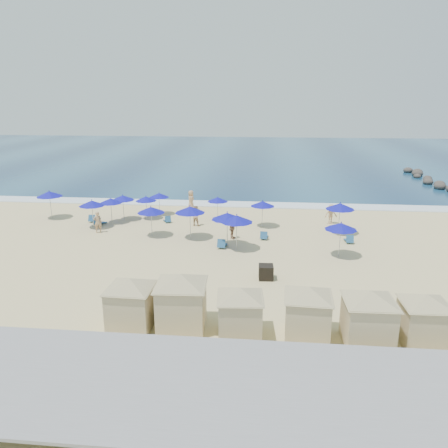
{
  "coord_description": "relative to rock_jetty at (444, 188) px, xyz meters",
  "views": [
    {
      "loc": [
        3.45,
        -27.38,
        10.37
      ],
      "look_at": [
        0.4,
        3.0,
        1.55
      ],
      "focal_mm": 35.0,
      "sensor_mm": 36.0,
      "label": 1
    }
  ],
  "objects": [
    {
      "name": "umbrella_0",
      "position": [
        -39.73,
        -16.2,
        1.86
      ],
      "size": [
        2.25,
        2.25,
        2.56
      ],
      "color": "#A5A8AD",
      "rests_on": "ground"
    },
    {
      "name": "beach_chair_2",
      "position": [
        -29.1,
        -16.47,
        -0.15
      ],
      "size": [
        0.92,
        1.24,
        0.62
      ],
      "color": "#22527D",
      "rests_on": "ground"
    },
    {
      "name": "umbrella_7",
      "position": [
        -24.86,
        -15.01,
        1.43
      ],
      "size": [
        1.82,
        1.82,
        2.07
      ],
      "color": "#A5A8AD",
      "rests_on": "ground"
    },
    {
      "name": "beach_chair_0",
      "position": [
        -35.59,
        -16.91,
        -0.12
      ],
      "size": [
        0.57,
        1.25,
        0.68
      ],
      "color": "#22527D",
      "rests_on": "ground"
    },
    {
      "name": "cabana_2",
      "position": [
        -21.6,
        -34.66,
        1.12
      ],
      "size": [
        4.11,
        4.11,
        2.59
      ],
      "color": "#CEB98D",
      "rests_on": "ground"
    },
    {
      "name": "umbrella_10",
      "position": [
        -14.82,
        -18.38,
        1.88
      ],
      "size": [
        2.27,
        2.27,
        2.58
      ],
      "color": "#A5A8AD",
      "rests_on": "ground"
    },
    {
      "name": "cabana_0",
      "position": [
        -26.71,
        -34.32,
        1.18
      ],
      "size": [
        4.29,
        4.29,
        2.69
      ],
      "color": "#CEB98D",
      "rests_on": "ground"
    },
    {
      "name": "umbrella_8",
      "position": [
        -22.61,
        -22.94,
        1.9
      ],
      "size": [
        2.29,
        2.29,
        2.61
      ],
      "color": "#A5A8AD",
      "rests_on": "ground"
    },
    {
      "name": "beachgoer_2",
      "position": [
        -23.11,
        -20.47,
        0.46
      ],
      "size": [
        0.69,
        1.04,
        1.65
      ],
      "primitive_type": "imported",
      "rotation": [
        0.0,
        0.0,
        1.24
      ],
      "color": "tan",
      "rests_on": "ground"
    },
    {
      "name": "cabana_3",
      "position": [
        -18.6,
        -34.39,
        1.16
      ],
      "size": [
        4.24,
        4.24,
        2.66
      ],
      "color": "#CEB98D",
      "rests_on": "ground"
    },
    {
      "name": "umbrella_13",
      "position": [
        -33.1,
        -16.08,
        1.63
      ],
      "size": [
        2.02,
        2.02,
        2.3
      ],
      "color": "#A5A8AD",
      "rests_on": "ground"
    },
    {
      "name": "umbrella_6",
      "position": [
        -23.33,
        -22.32,
        1.91
      ],
      "size": [
        2.3,
        2.3,
        2.62
      ],
      "color": "#A5A8AD",
      "rests_on": "ground"
    },
    {
      "name": "beachgoer_3",
      "position": [
        -15.05,
        -15.55,
        0.49
      ],
      "size": [
        1.23,
        0.89,
        1.7
      ],
      "primitive_type": "imported",
      "rotation": [
        0.0,
        0.0,
        0.26
      ],
      "color": "tan",
      "rests_on": "ground"
    },
    {
      "name": "umbrella_4",
      "position": [
        -30.39,
        -13.94,
        1.45
      ],
      "size": [
        1.84,
        1.84,
        2.09
      ],
      "color": "#A5A8AD",
      "rests_on": "ground"
    },
    {
      "name": "ground",
      "position": [
        -24.01,
        -24.9,
        -0.36
      ],
      "size": [
        160.0,
        160.0,
        0.0
      ],
      "primitive_type": "plane",
      "color": "#D3C086",
      "rests_on": "ground"
    },
    {
      "name": "beach_chair_1",
      "position": [
        -34.65,
        -17.89,
        -0.1
      ],
      "size": [
        0.81,
        1.43,
        0.74
      ],
      "color": "#22527D",
      "rests_on": "ground"
    },
    {
      "name": "ocean",
      "position": [
        -24.01,
        30.1,
        -0.33
      ],
      "size": [
        160.0,
        80.0,
        0.06
      ],
      "primitive_type": "cube",
      "color": "#0E2D4F",
      "rests_on": "ground"
    },
    {
      "name": "umbrella_12",
      "position": [
        -33.82,
        -17.13,
        1.59
      ],
      "size": [
        1.98,
        1.98,
        2.25
      ],
      "color": "#A5A8AD",
      "rests_on": "ground"
    },
    {
      "name": "beach_chair_5",
      "position": [
        -14.36,
        -20.59,
        -0.13
      ],
      "size": [
        0.56,
        1.23,
        0.67
      ],
      "color": "#22527D",
      "rests_on": "ground"
    },
    {
      "name": "beachgoer_1",
      "position": [
        -26.49,
        -17.22,
        0.49
      ],
      "size": [
        0.93,
        0.79,
        1.71
      ],
      "primitive_type": "imported",
      "rotation": [
        0.0,
        0.0,
        2.96
      ],
      "color": "tan",
      "rests_on": "ground"
    },
    {
      "name": "beach_chair_3",
      "position": [
        -23.67,
        -22.62,
        -0.11
      ],
      "size": [
        0.67,
        1.34,
        0.72
      ],
      "color": "#22527D",
      "rests_on": "ground"
    },
    {
      "name": "cabana_4",
      "position": [
        -16.04,
        -34.74,
        1.22
      ],
      "size": [
        4.41,
        4.41,
        2.77
      ],
      "color": "#CEB98D",
      "rests_on": "ground"
    },
    {
      "name": "rock_jetty",
      "position": [
        0.0,
        0.0,
        0.0
      ],
      "size": [
        2.56,
        26.66,
        0.96
      ],
      "color": "#2D2825",
      "rests_on": "ground"
    },
    {
      "name": "umbrella_2",
      "position": [
        -31.17,
        -15.56,
        1.47
      ],
      "size": [
        1.86,
        1.86,
        2.12
      ],
      "color": "#A5A8AD",
      "rests_on": "ground"
    },
    {
      "name": "beach_chair_4",
      "position": [
        -20.68,
        -20.31,
        -0.13
      ],
      "size": [
        0.64,
        1.25,
        0.67
      ],
      "color": "#22527D",
      "rests_on": "ground"
    },
    {
      "name": "umbrella_3",
      "position": [
        -29.41,
        -20.47,
        1.75
      ],
      "size": [
        2.14,
        2.14,
        2.44
      ],
      "color": "#A5A8AD",
      "rests_on": "ground"
    },
    {
      "name": "umbrella_9",
      "position": [
        -20.88,
        -17.01,
        1.62
      ],
      "size": [
        2.0,
        2.0,
        2.28
      ],
      "color": "#A5A8AD",
      "rests_on": "ground"
    },
    {
      "name": "cabana_1",
      "position": [
        -24.37,
        -34.12,
        1.33
      ],
      "size": [
        4.69,
        4.69,
        2.95
      ],
      "color": "#CEB98D",
      "rests_on": "ground"
    },
    {
      "name": "cabana_5",
      "position": [
        -13.63,
        -34.48,
        1.1
      ],
      "size": [
        4.07,
        4.07,
        2.56
      ],
      "color": "#CEB98D",
      "rests_on": "ground"
    },
    {
      "name": "beachgoer_0",
      "position": [
        -33.93,
        -19.99,
        0.51
      ],
      "size": [
        0.75,
        0.67,
        1.73
      ],
      "primitive_type": "imported",
      "rotation": [
        0.0,
        0.0,
        3.65
      ],
      "color": "tan",
      "rests_on": "ground"
    },
    {
      "name": "surf_line",
      "position": [
        -24.01,
        -9.4,
        -0.32
      ],
      "size": [
        160.0,
        2.5,
        0.08
      ],
      "primitive_type": "cube",
      "color": "white",
      "rests_on": "ground"
    },
    {
      "name": "umbrella_5",
      "position": [
        -26.32,
        -20.74,
        1.91
      ],
      "size": [
        2.3,
        2.3,
        2.62
      ],
      "color": "#A5A8AD",
      "rests_on": "ground"
    },
    {
      "name": "beachgoer_4",
      "position": [
        -27.8,
        -11.9,
        0.59
      ],
      "size": [
        0.92,
        1.09,
        1.9
      ],
      "primitive_type": "imported",
      "rotation": [
        0.0,
        0.0,
        1.97
      ],
      "color": "tan",
      "rests_on": "ground"
    },
    {
      "name": "seawall",
      "position": [
        -24.01,
        -38.4,
        0.29
      ],
      "size": [
        160.0,
        6.1,
        1.22
      ],
      "color": "gray",
      "rests_on": "ground"
    },
    {
      "name": "umbrella_1",
      "position": [
        -34.85,
        -18.69,
        1.72
      ],
      "size": [
        2.11,
        2.11,
        2.4
      ],
      "color": "#A5A8AD",
      "rests_on": "ground"
    },
    {
      "name": "trash_bin",
      "position": [
        -20.48,
        -28.04,
        0.07
      ],
      "size": [
        0.9,
        0.9,
        0.85
      ],
      "primitive_type": "cube",
      "rotation": [
        0.0,
        0.0,
        0.05
      ],
      "color": "black",
      "rests_on": "ground"
    },
    {
      "name": "umbrella_11",
      "position": [
        -15.57,
        -23.7,
        1.78
      ],
      "size": [
        2.17,
        2.17,
        2.47
      ],
      "color": "#A5A8AD",
      "rests_on": "ground"
    }
  ]
}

